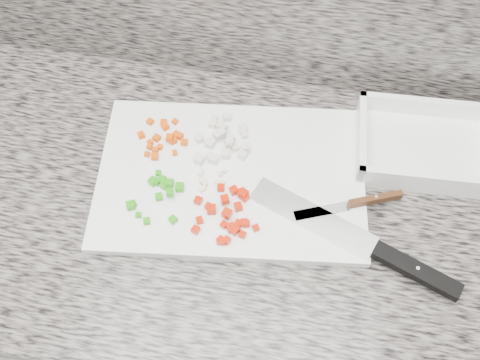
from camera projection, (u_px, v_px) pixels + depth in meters
The scene contains 11 objects.
cabinet at pixel (218, 288), 1.35m from camera, with size 3.92×0.62×0.86m, color beige.
countertop at pixel (209, 203), 0.96m from camera, with size 3.96×0.64×0.04m, color #6A645E.
cutting_board at pixel (231, 177), 0.96m from camera, with size 0.47×0.32×0.02m, color white.
carrot_pile at pixel (164, 138), 0.99m from camera, with size 0.10×0.10×0.02m.
onion_pile at pixel (222, 141), 0.98m from camera, with size 0.11×0.12×0.02m.
green_pepper_pile at pixel (159, 192), 0.93m from camera, with size 0.09×0.11×0.02m.
red_pepper_pile at pixel (229, 213), 0.90m from camera, with size 0.12×0.11×0.02m.
garlic_pile at pixel (210, 180), 0.94m from camera, with size 0.05×0.05×0.01m.
chef_knife at pixel (379, 252), 0.87m from camera, with size 0.36×0.17×0.02m.
paring_knife at pixel (362, 202), 0.92m from camera, with size 0.18×0.09×0.02m.
tray at pixel (424, 147), 0.98m from camera, with size 0.26×0.19×0.05m.
Camera 1 is at (0.14, 1.00, 1.73)m, focal length 40.00 mm.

